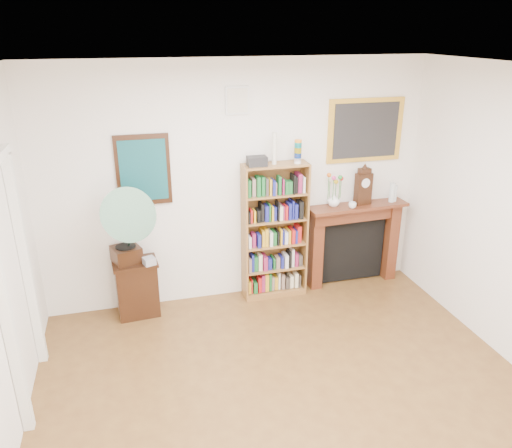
{
  "coord_description": "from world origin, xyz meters",
  "views": [
    {
      "loc": [
        -1.23,
        -2.87,
        3.09
      ],
      "look_at": [
        -0.03,
        1.6,
        1.26
      ],
      "focal_mm": 35.0,
      "sensor_mm": 36.0,
      "label": 1
    }
  ],
  "objects": [
    {
      "name": "bookshelf",
      "position": [
        0.4,
        2.34,
        0.92
      ],
      "size": [
        0.76,
        0.27,
        1.9
      ],
      "rotation": [
        0.0,
        0.0,
        0.01
      ],
      "color": "brown",
      "rests_on": "floor"
    },
    {
      "name": "flower_vase",
      "position": [
        1.16,
        2.38,
        1.14
      ],
      "size": [
        0.19,
        0.19,
        0.15
      ],
      "primitive_type": "imported",
      "rotation": [
        0.0,
        0.0,
        0.42
      ],
      "color": "white",
      "rests_on": "fireplace"
    },
    {
      "name": "side_cabinet",
      "position": [
        -1.24,
        2.3,
        0.33
      ],
      "size": [
        0.51,
        0.39,
        0.66
      ],
      "primitive_type": "cube",
      "rotation": [
        0.0,
        0.0,
        0.07
      ],
      "color": "black",
      "rests_on": "floor"
    },
    {
      "name": "room",
      "position": [
        0.0,
        0.0,
        1.4
      ],
      "size": [
        4.51,
        5.01,
        2.81
      ],
      "color": "brown",
      "rests_on": "ground"
    },
    {
      "name": "bottle_right",
      "position": [
        1.96,
        2.36,
        1.17
      ],
      "size": [
        0.06,
        0.06,
        0.2
      ],
      "primitive_type": "cylinder",
      "color": "silver",
      "rests_on": "fireplace"
    },
    {
      "name": "mantel_clock",
      "position": [
        1.52,
        2.36,
        1.28
      ],
      "size": [
        0.21,
        0.14,
        0.45
      ],
      "rotation": [
        0.0,
        0.0,
        0.15
      ],
      "color": "black",
      "rests_on": "fireplace"
    },
    {
      "name": "fireplace",
      "position": [
        1.46,
        2.41,
        0.62
      ],
      "size": [
        1.28,
        0.36,
        1.07
      ],
      "rotation": [
        0.0,
        0.0,
        0.05
      ],
      "color": "#462310",
      "rests_on": "floor"
    },
    {
      "name": "gramophone",
      "position": [
        -1.32,
        2.17,
        1.19
      ],
      "size": [
        0.76,
        0.86,
        0.94
      ],
      "rotation": [
        0.0,
        0.0,
        0.32
      ],
      "color": "black",
      "rests_on": "side_cabinet"
    },
    {
      "name": "small_picture",
      "position": [
        0.0,
        2.48,
        2.35
      ],
      "size": [
        0.26,
        0.04,
        0.3
      ],
      "color": "white",
      "rests_on": "back_wall"
    },
    {
      "name": "teacup",
      "position": [
        1.35,
        2.26,
        1.1
      ],
      "size": [
        0.1,
        0.1,
        0.07
      ],
      "primitive_type": "imported",
      "rotation": [
        0.0,
        0.0,
        -0.05
      ],
      "color": "white",
      "rests_on": "fireplace"
    },
    {
      "name": "cd_stack",
      "position": [
        -1.08,
        2.19,
        0.7
      ],
      "size": [
        0.15,
        0.15,
        0.08
      ],
      "primitive_type": "cube",
      "rotation": [
        0.0,
        0.0,
        0.32
      ],
      "color": "silver",
      "rests_on": "side_cabinet"
    },
    {
      "name": "bottle_left",
      "position": [
        1.92,
        2.35,
        1.19
      ],
      "size": [
        0.07,
        0.07,
        0.24
      ],
      "primitive_type": "cylinder",
      "color": "silver",
      "rests_on": "fireplace"
    },
    {
      "name": "teal_poster",
      "position": [
        -1.05,
        2.48,
        1.65
      ],
      "size": [
        0.58,
        0.04,
        0.78
      ],
      "color": "black",
      "rests_on": "back_wall"
    },
    {
      "name": "gilt_painting",
      "position": [
        1.55,
        2.48,
        1.95
      ],
      "size": [
        0.95,
        0.04,
        0.75
      ],
      "color": "gold",
      "rests_on": "back_wall"
    },
    {
      "name": "door_casing",
      "position": [
        -2.21,
        1.2,
        1.26
      ],
      "size": [
        0.08,
        1.02,
        2.17
      ],
      "color": "white",
      "rests_on": "left_wall"
    }
  ]
}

